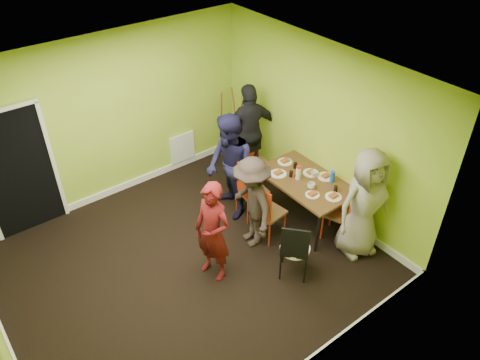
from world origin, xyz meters
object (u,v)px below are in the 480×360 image
at_px(chair_left_near, 265,210).
at_px(person_left_near, 252,203).
at_px(person_standing, 213,232).
at_px(chair_front_end, 346,209).
at_px(dining_table, 306,183).
at_px(chair_back_end, 252,147).
at_px(blue_bottle, 332,176).
at_px(chair_bentwood, 295,248).
at_px(person_back_end, 250,132).
at_px(person_left_far, 230,168).
at_px(orange_bottle, 293,175).
at_px(thermos, 298,173).
at_px(easel, 232,124).
at_px(person_front_end, 364,204).
at_px(chair_left_far, 247,186).

bearing_deg(chair_left_near, person_left_near, -115.78).
bearing_deg(person_standing, chair_front_end, 57.00).
distance_m(dining_table, chair_front_end, 0.75).
distance_m(chair_left_near, person_standing, 1.06).
bearing_deg(chair_back_end, blue_bottle, 100.59).
height_order(dining_table, person_left_near, person_left_near).
bearing_deg(chair_left_near, chair_bentwood, -19.81).
height_order(chair_front_end, person_left_near, person_left_near).
bearing_deg(person_back_end, chair_back_end, 91.00).
relative_size(chair_back_end, person_standing, 0.58).
height_order(chair_back_end, blue_bottle, blue_bottle).
bearing_deg(person_left_far, orange_bottle, 60.37).
height_order(thermos, person_left_far, person_left_far).
xyz_separation_m(chair_left_near, easel, (0.97, 2.12, 0.18)).
bearing_deg(dining_table, person_front_end, -83.23).
bearing_deg(dining_table, chair_bentwood, -139.95).
bearing_deg(orange_bottle, person_standing, -170.16).
distance_m(chair_front_end, person_back_end, 2.24).
height_order(chair_left_near, blue_bottle, chair_left_near).
relative_size(chair_back_end, blue_bottle, 4.77).
xyz_separation_m(chair_left_far, person_back_end, (0.75, 0.89, 0.31)).
bearing_deg(chair_left_near, person_standing, -90.68).
relative_size(easel, person_front_end, 0.87).
relative_size(orange_bottle, person_left_far, 0.04).
relative_size(dining_table, chair_front_end, 1.46).
relative_size(chair_bentwood, easel, 0.64).
bearing_deg(chair_back_end, chair_front_end, 94.66).
relative_size(dining_table, thermos, 7.25).
xyz_separation_m(chair_left_far, person_left_far, (-0.16, 0.24, 0.30)).
bearing_deg(chair_left_near, easel, 148.09).
distance_m(blue_bottle, person_left_far, 1.59).
height_order(chair_back_end, person_front_end, person_front_end).
distance_m(chair_front_end, chair_bentwood, 1.13).
xyz_separation_m(dining_table, blue_bottle, (0.28, -0.27, 0.15)).
bearing_deg(person_left_far, chair_back_end, 133.70).
bearing_deg(person_left_far, chair_bentwood, 6.42).
bearing_deg(easel, chair_left_near, -114.50).
bearing_deg(person_front_end, person_left_near, 149.42).
distance_m(person_standing, person_back_end, 2.50).
bearing_deg(blue_bottle, chair_front_end, -108.91).
height_order(chair_bentwood, easel, easel).
bearing_deg(chair_back_end, person_left_near, 53.59).
xyz_separation_m(chair_back_end, person_left_near, (-1.07, -1.33, 0.11)).
bearing_deg(chair_bentwood, person_front_end, 39.24).
bearing_deg(chair_left_far, easel, 159.17).
relative_size(person_standing, person_back_end, 0.86).
height_order(person_standing, person_left_near, person_standing).
xyz_separation_m(chair_front_end, orange_bottle, (-0.23, 0.91, 0.21)).
xyz_separation_m(chair_left_far, thermos, (0.61, -0.49, 0.27)).
bearing_deg(chair_left_far, person_back_end, 147.89).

